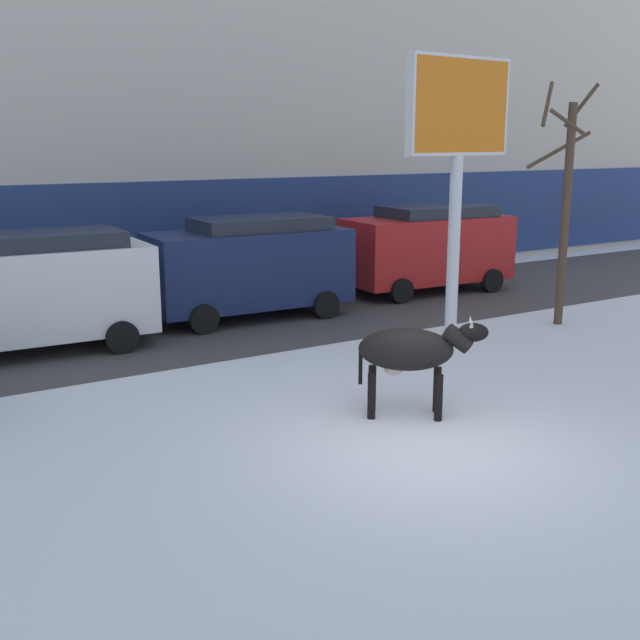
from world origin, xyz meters
name	(u,v)px	position (x,y,z in m)	size (l,w,h in m)	color
ground_plane	(431,448)	(0.00, 0.00, 0.00)	(120.00, 120.00, 0.00)	white
road_strip	(194,327)	(0.00, 8.08, 0.00)	(60.00, 5.60, 0.01)	#423F3F
building_facade	(87,48)	(0.00, 14.90, 6.48)	(44.00, 6.10, 13.00)	beige
cow_black	(411,351)	(0.54, 1.16, 0.99)	(1.76, 1.47, 1.54)	black
billboard	(459,125)	(3.80, 3.95, 4.31)	(2.53, 0.39, 5.56)	silver
car_white_van	(30,289)	(-3.42, 7.87, 1.24)	(4.68, 2.28, 2.32)	white
car_navy_van	(250,265)	(1.54, 8.33, 1.24)	(4.68, 2.28, 2.32)	#19234C
car_red_van	(428,246)	(7.06, 8.63, 1.24)	(4.68, 2.28, 2.32)	red
pedestrian_by_cars	(157,269)	(0.30, 11.04, 0.88)	(0.36, 0.24, 1.73)	#282833
bare_tree_right_lot	(565,200)	(7.11, 4.13, 2.75)	(1.75, 1.49, 5.28)	#4C3828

